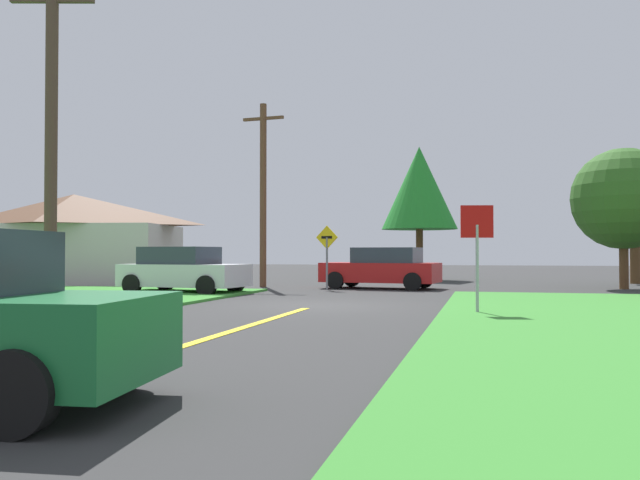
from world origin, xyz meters
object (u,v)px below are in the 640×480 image
parked_car_near_building (183,270)px  utility_pole_near (51,138)px  oak_tree_left (635,216)px  pine_tree_center (419,188)px  oak_tree_right (623,199)px  utility_pole_mid (263,192)px  car_approaching_junction (382,268)px  stop_sign (477,238)px  direction_sign (327,250)px  barn (73,239)px

parked_car_near_building → utility_pole_near: size_ratio=0.60×
utility_pole_near → oak_tree_left: size_ratio=1.68×
oak_tree_left → pine_tree_center: 10.24m
parked_car_near_building → utility_pole_near: 9.23m
utility_pole_near → pine_tree_center: size_ratio=1.07×
oak_tree_right → utility_pole_mid: bearing=-172.0°
car_approaching_junction → utility_pole_near: utility_pole_near is taller
stop_sign → utility_pole_mid: (-8.73, 10.41, 2.19)m
utility_pole_near → direction_sign: bearing=75.3°
car_approaching_junction → parked_car_near_building: bearing=45.3°
stop_sign → direction_sign: 10.72m
car_approaching_junction → oak_tree_left: bearing=-139.2°
oak_tree_left → barn: (-25.42, -5.77, -1.03)m
barn → parked_car_near_building: bearing=-35.1°
parked_car_near_building → oak_tree_left: (16.85, 11.78, 2.31)m
utility_pole_near → direction_sign: 12.73m
oak_tree_left → car_approaching_junction: bearing=-146.8°
pine_tree_center → stop_sign: bearing=-80.6°
car_approaching_junction → pine_tree_center: (0.65, 8.50, 3.97)m
parked_car_near_building → utility_pole_near: (1.12, -8.63, 3.08)m
utility_pole_mid → oak_tree_right: (14.16, 1.98, -0.42)m
stop_sign → utility_pole_mid: 13.76m
car_approaching_junction → parked_car_near_building: same height
direction_sign → oak_tree_right: oak_tree_right is taller
car_approaching_junction → pine_tree_center: 9.41m
utility_pole_mid → direction_sign: size_ratio=3.10×
stop_sign → direction_sign: bearing=-70.5°
car_approaching_junction → stop_sign: bearing=117.5°
oak_tree_right → stop_sign: bearing=-113.7°
stop_sign → oak_tree_left: oak_tree_left is taller
car_approaching_junction → parked_car_near_building: size_ratio=1.06×
direction_sign → pine_tree_center: pine_tree_center is taller
car_approaching_junction → direction_sign: direction_sign is taller
utility_pole_near → oak_tree_left: (15.73, 20.41, -0.77)m
pine_tree_center → parked_car_near_building: bearing=-117.3°
stop_sign → car_approaching_junction: 11.12m
utility_pole_near → direction_sign: (3.18, 12.10, -2.36)m
pine_tree_center → barn: size_ratio=0.71×
car_approaching_junction → pine_tree_center: pine_tree_center is taller
car_approaching_junction → utility_pole_near: (-5.10, -13.44, 3.08)m
direction_sign → pine_tree_center: size_ratio=0.35×
oak_tree_left → barn: size_ratio=0.46×
oak_tree_right → oak_tree_left: bearing=73.9°
utility_pole_mid → direction_sign: bearing=-23.6°
utility_pole_mid → pine_tree_center: bearing=56.6°
parked_car_near_building → oak_tree_left: oak_tree_left is taller
pine_tree_center → utility_pole_near: bearing=-104.7°
direction_sign → barn: 13.12m
oak_tree_left → pine_tree_center: (-9.99, 1.53, 1.67)m
oak_tree_left → pine_tree_center: bearing=171.3°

